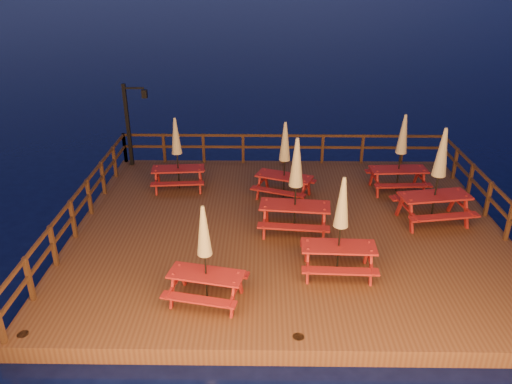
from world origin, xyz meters
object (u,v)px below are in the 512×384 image
(picnic_table_2, at_px, (438,175))
(lamp_post, at_px, (132,118))
(picnic_table_1, at_px, (177,153))
(picnic_table_0, at_px, (401,152))

(picnic_table_2, bearing_deg, lamp_post, 146.36)
(picnic_table_1, bearing_deg, picnic_table_2, -20.60)
(lamp_post, xyz_separation_m, picnic_table_1, (1.90, -2.06, -0.54))
(picnic_table_0, height_order, picnic_table_2, picnic_table_2)
(lamp_post, relative_size, picnic_table_2, 1.06)
(picnic_table_1, xyz_separation_m, picnic_table_2, (7.63, -2.18, 0.22))
(picnic_table_0, height_order, picnic_table_1, picnic_table_0)
(picnic_table_1, bearing_deg, lamp_post, 128.04)
(picnic_table_0, distance_m, picnic_table_2, 2.16)
(picnic_table_0, bearing_deg, picnic_table_2, -80.01)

